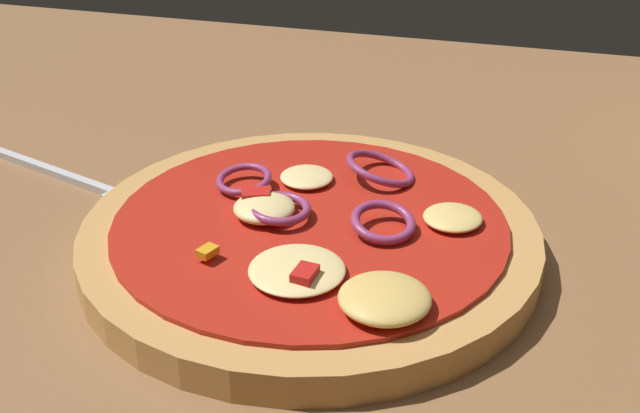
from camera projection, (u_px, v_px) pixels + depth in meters
name	position (u px, v px, depth m)	size (l,w,h in m)	color
dining_table	(324.00, 282.00, 0.51)	(1.13, 0.82, 0.03)	brown
pizza	(312.00, 237.00, 0.50)	(0.26, 0.26, 0.04)	tan
fork	(85.00, 183.00, 0.58)	(0.17, 0.06, 0.01)	silver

